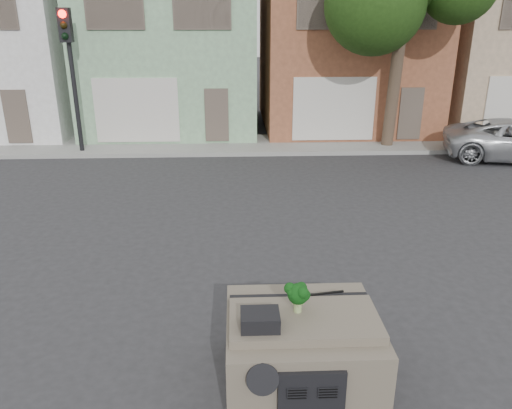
{
  "coord_description": "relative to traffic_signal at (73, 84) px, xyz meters",
  "views": [
    {
      "loc": [
        -0.85,
        -8.59,
        4.69
      ],
      "look_at": [
        -0.47,
        0.5,
        1.3
      ],
      "focal_mm": 35.0,
      "sensor_mm": 36.0,
      "label": 1
    }
  ],
  "objects": [
    {
      "name": "broccoli",
      "position": [
        6.43,
        -12.53,
        -1.23
      ],
      "size": [
        0.47,
        0.47,
        0.41
      ],
      "primitive_type": "cube",
      "rotation": [
        0.0,
        0.0,
        0.81
      ],
      "color": "black",
      "rests_on": "car_dashboard"
    },
    {
      "name": "tree_near",
      "position": [
        11.5,
        0.3,
        1.7
      ],
      "size": [
        4.4,
        4.0,
        8.5
      ],
      "primitive_type": "cube",
      "color": "#1E3C11",
      "rests_on": "ground"
    },
    {
      "name": "townhouse_mint",
      "position": [
        3.0,
        5.0,
        1.23
      ],
      "size": [
        7.2,
        8.2,
        7.55
      ],
      "primitive_type": "cube",
      "color": "#8BB68B",
      "rests_on": "ground"
    },
    {
      "name": "ground_plane",
      "position": [
        6.5,
        -9.5,
        -2.55
      ],
      "size": [
        120.0,
        120.0,
        0.0
      ],
      "primitive_type": "plane",
      "color": "#303033",
      "rests_on": "ground"
    },
    {
      "name": "car_dashboard",
      "position": [
        6.5,
        -12.5,
        -1.99
      ],
      "size": [
        2.0,
        1.8,
        1.12
      ],
      "primitive_type": "cube",
      "color": "#685F4F",
      "rests_on": "ground"
    },
    {
      "name": "instrument_hump",
      "position": [
        5.92,
        -12.85,
        -1.33
      ],
      "size": [
        0.48,
        0.38,
        0.2
      ],
      "primitive_type": "cube",
      "color": "black",
      "rests_on": "car_dashboard"
    },
    {
      "name": "townhouse_tan",
      "position": [
        10.5,
        5.0,
        1.23
      ],
      "size": [
        7.2,
        8.2,
        7.55
      ],
      "primitive_type": "cube",
      "color": "#945437",
      "rests_on": "ground"
    },
    {
      "name": "wiper_arm",
      "position": [
        6.78,
        -12.12,
        -1.42
      ],
      "size": [
        0.69,
        0.15,
        0.02
      ],
      "primitive_type": "cube",
      "rotation": [
        0.0,
        0.0,
        0.17
      ],
      "color": "black",
      "rests_on": "car_dashboard"
    },
    {
      "name": "townhouse_beige",
      "position": [
        18.0,
        5.0,
        1.23
      ],
      "size": [
        7.2,
        8.2,
        7.55
      ],
      "primitive_type": "cube",
      "color": "tan",
      "rests_on": "ground"
    },
    {
      "name": "sidewalk",
      "position": [
        6.5,
        1.0,
        -2.47
      ],
      "size": [
        40.0,
        3.0,
        0.15
      ],
      "primitive_type": "cube",
      "color": "gray",
      "rests_on": "ground"
    },
    {
      "name": "traffic_signal",
      "position": [
        0.0,
        0.0,
        0.0
      ],
      "size": [
        0.4,
        0.4,
        5.1
      ],
      "primitive_type": "cube",
      "color": "black",
      "rests_on": "ground"
    }
  ]
}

